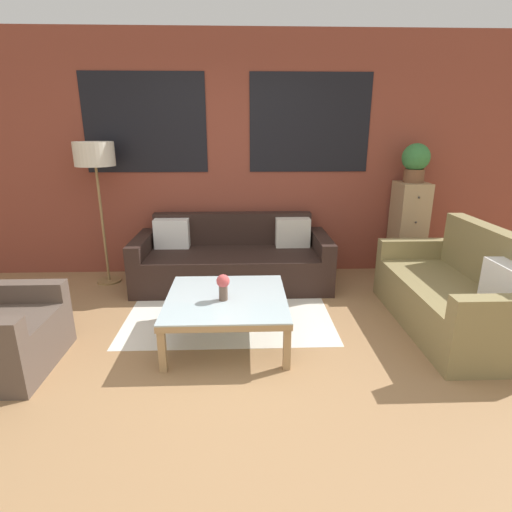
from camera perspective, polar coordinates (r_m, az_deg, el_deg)
ground_plane at (r=3.01m, az=-4.75°, el=-17.60°), size 16.00×16.00×0.00m
wall_back_brick at (r=4.91m, az=-3.91°, el=13.79°), size 8.40×0.09×2.80m
rug at (r=4.06m, az=-3.84°, el=-7.65°), size 1.96×1.51×0.00m
couch_dark at (r=4.64m, az=-3.34°, el=-0.68°), size 2.20×0.88×0.78m
settee_vintage at (r=4.02m, az=26.61°, el=-5.09°), size 0.80×1.66×0.92m
coffee_table at (r=3.39m, az=-4.23°, el=-6.65°), size 1.00×1.00×0.40m
floor_lamp at (r=4.80m, az=-22.02°, el=12.63°), size 0.43×0.43×1.61m
drawer_cabinet at (r=5.16m, az=20.81°, el=3.47°), size 0.34×0.42×1.14m
potted_plant at (r=5.04m, az=21.83°, el=12.47°), size 0.31×0.31×0.44m
flower_vase at (r=3.26m, az=-4.72°, el=-4.15°), size 0.11×0.11×0.22m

